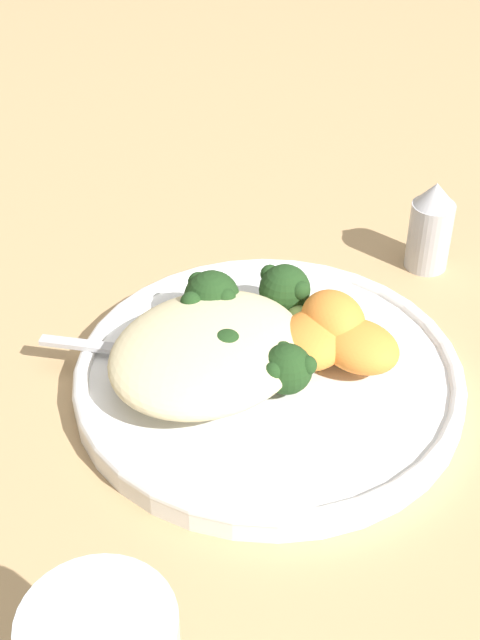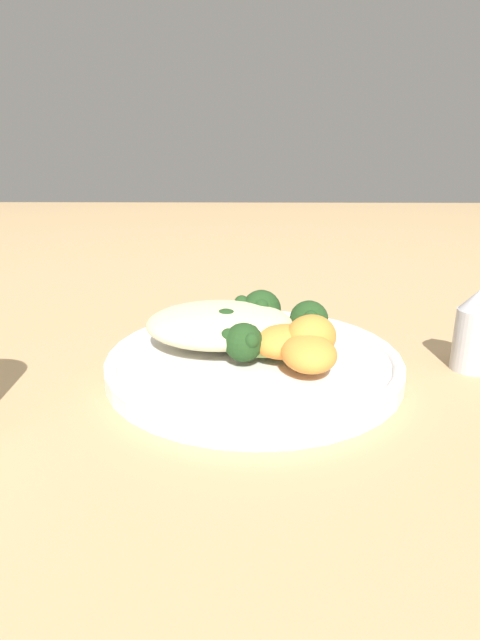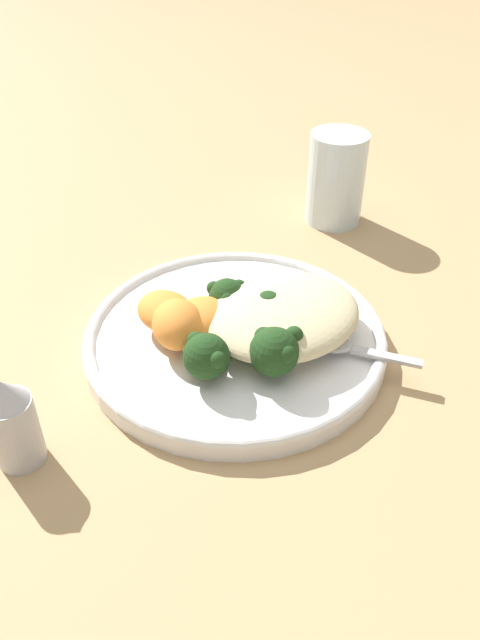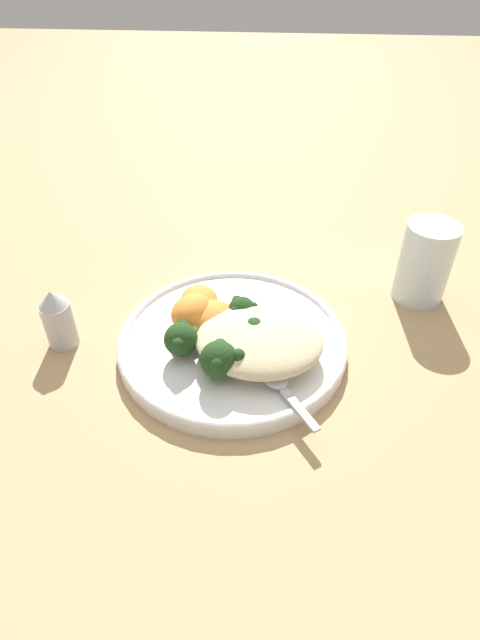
{
  "view_description": "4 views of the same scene",
  "coord_description": "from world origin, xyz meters",
  "px_view_note": "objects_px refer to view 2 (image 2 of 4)",
  "views": [
    {
      "loc": [
        -0.38,
        -0.31,
        0.45
      ],
      "look_at": [
        -0.02,
        0.03,
        0.06
      ],
      "focal_mm": 50.0,
      "sensor_mm": 36.0,
      "label": 1
    },
    {
      "loc": [
        -0.01,
        -0.44,
        0.2
      ],
      "look_at": [
        -0.02,
        0.01,
        0.06
      ],
      "focal_mm": 28.0,
      "sensor_mm": 36.0,
      "label": 2
    },
    {
      "loc": [
        0.26,
        0.39,
        0.39
      ],
      "look_at": [
        -0.01,
        0.02,
        0.03
      ],
      "focal_mm": 35.0,
      "sensor_mm": 36.0,
      "label": 3
    },
    {
      "loc": [
        -0.06,
        0.48,
        0.43
      ],
      "look_at": [
        -0.02,
        0.01,
        0.04
      ],
      "focal_mm": 28.0,
      "sensor_mm": 36.0,
      "label": 4
    }
  ],
  "objects_px": {
    "broccoli_stalk_1": "(263,316)",
    "salt_shaker": "(475,331)",
    "broccoli_stalk_3": "(249,343)",
    "sweet_potato_chunk_2": "(309,353)",
    "plate": "(254,361)",
    "broccoli_stalk_0": "(306,325)",
    "sweet_potato_chunk_1": "(311,337)",
    "broccoli_stalk_2": "(241,332)",
    "spoon": "(200,320)",
    "quinoa_mound": "(220,324)",
    "sweet_potato_chunk_0": "(287,341)"
  },
  "relations": [
    {
      "from": "spoon",
      "to": "salt_shaker",
      "type": "xyz_separation_m",
      "value": [
        0.28,
        -0.07,
        0.01
      ]
    },
    {
      "from": "quinoa_mound",
      "to": "broccoli_stalk_3",
      "type": "relative_size",
      "value": 1.71
    },
    {
      "from": "sweet_potato_chunk_2",
      "to": "plate",
      "type": "bearing_deg",
      "value": 137.54
    },
    {
      "from": "spoon",
      "to": "broccoli_stalk_0",
      "type": "bearing_deg",
      "value": -150.16
    },
    {
      "from": "broccoli_stalk_2",
      "to": "sweet_potato_chunk_0",
      "type": "height_order",
      "value": "broccoli_stalk_2"
    },
    {
      "from": "broccoli_stalk_2",
      "to": "plate",
      "type": "bearing_deg",
      "value": 167.98
    },
    {
      "from": "sweet_potato_chunk_0",
      "to": "sweet_potato_chunk_2",
      "type": "relative_size",
      "value": 1.06
    },
    {
      "from": "plate",
      "to": "broccoli_stalk_2",
      "type": "xyz_separation_m",
      "value": [
        -0.01,
        0.01,
        0.03
      ]
    },
    {
      "from": "broccoli_stalk_0",
      "to": "plate",
      "type": "bearing_deg",
      "value": 137.63
    },
    {
      "from": "broccoli_stalk_3",
      "to": "broccoli_stalk_1",
      "type": "bearing_deg",
      "value": -114.87
    },
    {
      "from": "broccoli_stalk_0",
      "to": "sweet_potato_chunk_0",
      "type": "height_order",
      "value": "broccoli_stalk_0"
    },
    {
      "from": "broccoli_stalk_0",
      "to": "sweet_potato_chunk_2",
      "type": "bearing_deg",
      "value": -162.41
    },
    {
      "from": "sweet_potato_chunk_1",
      "to": "broccoli_stalk_0",
      "type": "bearing_deg",
      "value": 89.99
    },
    {
      "from": "broccoli_stalk_3",
      "to": "sweet_potato_chunk_1",
      "type": "distance_m",
      "value": 0.06
    },
    {
      "from": "plate",
      "to": "salt_shaker",
      "type": "bearing_deg",
      "value": 2.57
    },
    {
      "from": "broccoli_stalk_3",
      "to": "salt_shaker",
      "type": "xyz_separation_m",
      "value": [
        0.22,
        0.03,
        0.0
      ]
    },
    {
      "from": "broccoli_stalk_1",
      "to": "spoon",
      "type": "relative_size",
      "value": 1.32
    },
    {
      "from": "broccoli_stalk_1",
      "to": "sweet_potato_chunk_1",
      "type": "distance_m",
      "value": 0.08
    },
    {
      "from": "broccoli_stalk_2",
      "to": "sweet_potato_chunk_1",
      "type": "distance_m",
      "value": 0.07
    },
    {
      "from": "broccoli_stalk_3",
      "to": "sweet_potato_chunk_2",
      "type": "xyz_separation_m",
      "value": [
        0.05,
        -0.02,
        -0.0
      ]
    },
    {
      "from": "quinoa_mound",
      "to": "sweet_potato_chunk_2",
      "type": "bearing_deg",
      "value": -41.27
    },
    {
      "from": "broccoli_stalk_1",
      "to": "sweet_potato_chunk_0",
      "type": "height_order",
      "value": "broccoli_stalk_1"
    },
    {
      "from": "salt_shaker",
      "to": "sweet_potato_chunk_2",
      "type": "bearing_deg",
      "value": -162.27
    },
    {
      "from": "broccoli_stalk_0",
      "to": "broccoli_stalk_2",
      "type": "distance_m",
      "value": 0.07
    },
    {
      "from": "broccoli_stalk_1",
      "to": "sweet_potato_chunk_0",
      "type": "bearing_deg",
      "value": 174.54
    },
    {
      "from": "plate",
      "to": "sweet_potato_chunk_2",
      "type": "height_order",
      "value": "sweet_potato_chunk_2"
    },
    {
      "from": "sweet_potato_chunk_1",
      "to": "salt_shaker",
      "type": "relative_size",
      "value": 0.7
    },
    {
      "from": "broccoli_stalk_3",
      "to": "sweet_potato_chunk_2",
      "type": "relative_size",
      "value": 1.43
    },
    {
      "from": "broccoli_stalk_0",
      "to": "sweet_potato_chunk_2",
      "type": "xyz_separation_m",
      "value": [
        -0.0,
        -0.07,
        -0.0
      ]
    },
    {
      "from": "broccoli_stalk_0",
      "to": "sweet_potato_chunk_1",
      "type": "distance_m",
      "value": 0.04
    },
    {
      "from": "quinoa_mound",
      "to": "broccoli_stalk_1",
      "type": "xyz_separation_m",
      "value": [
        0.04,
        0.02,
        0.0
      ]
    },
    {
      "from": "sweet_potato_chunk_2",
      "to": "sweet_potato_chunk_1",
      "type": "bearing_deg",
      "value": 80.24
    },
    {
      "from": "salt_shaker",
      "to": "spoon",
      "type": "bearing_deg",
      "value": 165.3
    },
    {
      "from": "sweet_potato_chunk_1",
      "to": "plate",
      "type": "bearing_deg",
      "value": 163.44
    },
    {
      "from": "broccoli_stalk_2",
      "to": "sweet_potato_chunk_0",
      "type": "distance_m",
      "value": 0.05
    },
    {
      "from": "sweet_potato_chunk_1",
      "to": "sweet_potato_chunk_2",
      "type": "distance_m",
      "value": 0.03
    },
    {
      "from": "quinoa_mound",
      "to": "salt_shaker",
      "type": "distance_m",
      "value": 0.25
    },
    {
      "from": "quinoa_mound",
      "to": "salt_shaker",
      "type": "height_order",
      "value": "salt_shaker"
    },
    {
      "from": "sweet_potato_chunk_0",
      "to": "spoon",
      "type": "xyz_separation_m",
      "value": [
        -0.09,
        0.1,
        -0.01
      ]
    },
    {
      "from": "salt_shaker",
      "to": "sweet_potato_chunk_1",
      "type": "bearing_deg",
      "value": -171.13
    },
    {
      "from": "spoon",
      "to": "broccoli_stalk_3",
      "type": "bearing_deg",
      "value": 173.97
    },
    {
      "from": "broccoli_stalk_3",
      "to": "sweet_potato_chunk_1",
      "type": "bearing_deg",
      "value": 173.76
    },
    {
      "from": "broccoli_stalk_0",
      "to": "salt_shaker",
      "type": "distance_m",
      "value": 0.16
    },
    {
      "from": "broccoli_stalk_2",
      "to": "sweet_potato_chunk_1",
      "type": "bearing_deg",
      "value": -176.67
    },
    {
      "from": "sweet_potato_chunk_1",
      "to": "salt_shaker",
      "type": "height_order",
      "value": "salt_shaker"
    },
    {
      "from": "broccoli_stalk_2",
      "to": "broccoli_stalk_3",
      "type": "xyz_separation_m",
      "value": [
        0.01,
        -0.03,
        0.0
      ]
    },
    {
      "from": "broccoli_stalk_3",
      "to": "sweet_potato_chunk_0",
      "type": "relative_size",
      "value": 1.34
    },
    {
      "from": "spoon",
      "to": "salt_shaker",
      "type": "bearing_deg",
      "value": -138.38
    },
    {
      "from": "broccoli_stalk_1",
      "to": "salt_shaker",
      "type": "height_order",
      "value": "salt_shaker"
    },
    {
      "from": "broccoli_stalk_2",
      "to": "quinoa_mound",
      "type": "bearing_deg",
      "value": -17.22
    }
  ]
}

